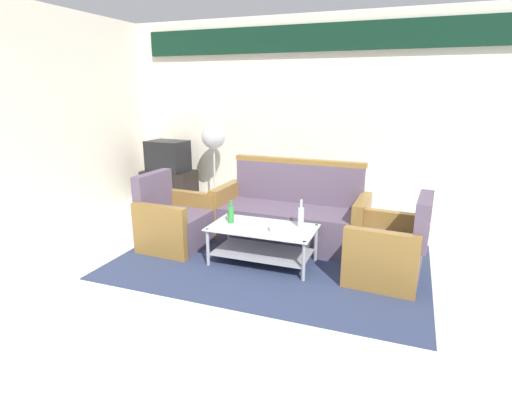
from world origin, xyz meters
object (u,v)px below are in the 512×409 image
at_px(bottle_clear, 301,217).
at_px(television, 168,156).
at_px(armchair_right, 389,251).
at_px(armchair_left, 174,223).
at_px(cup, 274,227).
at_px(couch, 291,216).
at_px(tv_stand, 170,187).
at_px(bottle_green, 231,214).
at_px(pedestal_fan, 214,142).
at_px(coffee_table, 263,239).

distance_m(bottle_clear, television, 3.08).
bearing_deg(armchair_right, bottle_clear, 90.53).
bearing_deg(armchair_left, cup, 83.66).
bearing_deg(armchair_right, television, 68.67).
height_order(couch, tv_stand, couch).
height_order(armchair_right, tv_stand, armchair_right).
xyz_separation_m(armchair_right, bottle_green, (-1.62, -0.07, 0.22)).
height_order(couch, television, television).
xyz_separation_m(television, pedestal_fan, (0.79, 0.05, 0.25)).
relative_size(armchair_right, bottle_green, 3.46).
relative_size(armchair_right, television, 1.34).
bearing_deg(armchair_right, armchair_left, 94.00).
relative_size(armchair_right, pedestal_fan, 0.67).
bearing_deg(bottle_green, couch, 58.65).
xyz_separation_m(coffee_table, tv_stand, (-2.24, 1.77, -0.01)).
bearing_deg(coffee_table, television, 141.71).
relative_size(armchair_right, coffee_table, 0.77).
bearing_deg(pedestal_fan, armchair_left, -79.32).
bearing_deg(bottle_green, armchair_left, 173.55).
bearing_deg(couch, cup, 96.52).
relative_size(bottle_green, tv_stand, 0.31).
height_order(couch, cup, couch).
height_order(cup, pedestal_fan, pedestal_fan).
relative_size(cup, tv_stand, 0.12).
xyz_separation_m(tv_stand, television, (0.00, 0.00, 0.50)).
xyz_separation_m(armchair_right, coffee_table, (-1.26, -0.09, -0.02)).
relative_size(armchair_left, television, 1.34).
bearing_deg(armchair_right, coffee_table, 98.30).
distance_m(armchair_left, bottle_green, 0.79).
bearing_deg(coffee_table, bottle_clear, 21.76).
bearing_deg(armchair_right, bottle_green, 96.87).
distance_m(couch, tv_stand, 2.54).
height_order(cup, television, television).
bearing_deg(bottle_clear, coffee_table, -158.24).
bearing_deg(armchair_right, cup, 104.11).
bearing_deg(pedestal_fan, television, -176.57).
bearing_deg(cup, armchair_left, 170.95).
xyz_separation_m(couch, television, (-2.33, 1.01, 0.44)).
relative_size(bottle_green, pedestal_fan, 0.19).
bearing_deg(pedestal_fan, coffee_table, -51.41).
relative_size(bottle_green, television, 0.39).
bearing_deg(armchair_left, television, -143.54).
xyz_separation_m(bottle_clear, cup, (-0.21, -0.25, -0.06)).
distance_m(cup, pedestal_fan, 2.56).
bearing_deg(bottle_clear, armchair_right, -3.82).
bearing_deg(pedestal_fan, tv_stand, -176.39).
distance_m(armchair_left, coffee_table, 1.13).
relative_size(armchair_left, armchair_right, 1.00).
distance_m(cup, television, 3.06).
distance_m(bottle_clear, bottle_green, 0.74).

